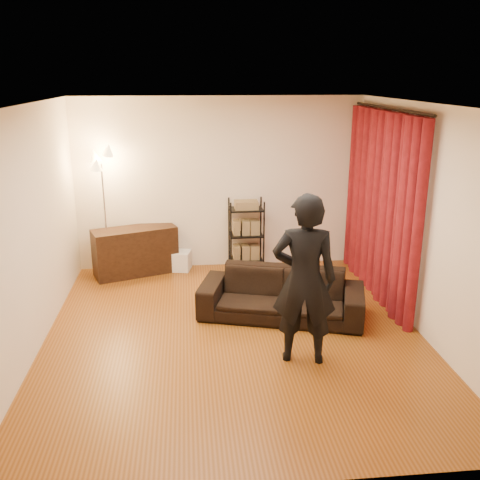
{
  "coord_description": "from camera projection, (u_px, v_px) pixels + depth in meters",
  "views": [
    {
      "loc": [
        -0.52,
        -5.8,
        3.01
      ],
      "look_at": [
        0.1,
        0.3,
        1.1
      ],
      "focal_mm": 40.0,
      "sensor_mm": 36.0,
      "label": 1
    }
  ],
  "objects": [
    {
      "name": "floor",
      "position": [
        234.0,
        334.0,
        6.46
      ],
      "size": [
        5.0,
        5.0,
        0.0
      ],
      "primitive_type": "plane",
      "color": "brown",
      "rests_on": "ground"
    },
    {
      "name": "ceiling",
      "position": [
        233.0,
        105.0,
        5.65
      ],
      "size": [
        5.0,
        5.0,
        0.0
      ],
      "primitive_type": "plane",
      "rotation": [
        3.14,
        0.0,
        0.0
      ],
      "color": "white",
      "rests_on": "ground"
    },
    {
      "name": "wall_back",
      "position": [
        220.0,
        184.0,
        8.43
      ],
      "size": [
        5.0,
        0.0,
        5.0
      ],
      "primitive_type": "plane",
      "rotation": [
        1.57,
        0.0,
        0.0
      ],
      "color": "#F4E3C9",
      "rests_on": "ground"
    },
    {
      "name": "wall_front",
      "position": [
        267.0,
        326.0,
        3.68
      ],
      "size": [
        5.0,
        0.0,
        5.0
      ],
      "primitive_type": "plane",
      "rotation": [
        -1.57,
        0.0,
        0.0
      ],
      "color": "#F4E3C9",
      "rests_on": "ground"
    },
    {
      "name": "wall_left",
      "position": [
        29.0,
        233.0,
        5.84
      ],
      "size": [
        0.0,
        5.0,
        5.0
      ],
      "primitive_type": "plane",
      "rotation": [
        1.57,
        0.0,
        1.57
      ],
      "color": "#F4E3C9",
      "rests_on": "ground"
    },
    {
      "name": "wall_right",
      "position": [
        424.0,
        222.0,
        6.27
      ],
      "size": [
        0.0,
        5.0,
        5.0
      ],
      "primitive_type": "plane",
      "rotation": [
        1.57,
        0.0,
        -1.57
      ],
      "color": "#F4E3C9",
      "rests_on": "ground"
    },
    {
      "name": "curtain_rod",
      "position": [
        390.0,
        108.0,
        6.97
      ],
      "size": [
        0.04,
        2.65,
        0.04
      ],
      "primitive_type": "cylinder",
      "rotation": [
        1.57,
        0.0,
        0.0
      ],
      "color": "black",
      "rests_on": "wall_right"
    },
    {
      "name": "curtain",
      "position": [
        380.0,
        206.0,
        7.35
      ],
      "size": [
        0.22,
        2.65,
        2.55
      ],
      "primitive_type": null,
      "color": "maroon",
      "rests_on": "ground"
    },
    {
      "name": "sofa",
      "position": [
        281.0,
        295.0,
        6.85
      ],
      "size": [
        2.22,
        1.37,
        0.61
      ],
      "primitive_type": "imported",
      "rotation": [
        0.0,
        0.0,
        -0.29
      ],
      "color": "black",
      "rests_on": "ground"
    },
    {
      "name": "person",
      "position": [
        304.0,
        280.0,
        5.63
      ],
      "size": [
        0.76,
        0.57,
        1.87
      ],
      "primitive_type": "imported",
      "rotation": [
        0.0,
        0.0,
        2.95
      ],
      "color": "black",
      "rests_on": "ground"
    },
    {
      "name": "media_cabinet",
      "position": [
        135.0,
        251.0,
        8.33
      ],
      "size": [
        1.35,
        0.88,
        0.74
      ],
      "primitive_type": "cube",
      "rotation": [
        0.0,
        0.0,
        0.35
      ],
      "color": "#321D10",
      "rests_on": "ground"
    },
    {
      "name": "storage_boxes",
      "position": [
        178.0,
        261.0,
        8.54
      ],
      "size": [
        0.43,
        0.37,
        0.32
      ],
      "primitive_type": null,
      "rotation": [
        0.0,
        0.0,
        -0.18
      ],
      "color": "white",
      "rests_on": "ground"
    },
    {
      "name": "wire_shelf",
      "position": [
        246.0,
        235.0,
        8.49
      ],
      "size": [
        0.57,
        0.44,
        1.14
      ],
      "primitive_type": null,
      "rotation": [
        0.0,
        0.0,
        -0.16
      ],
      "color": "black",
      "rests_on": "ground"
    },
    {
      "name": "floor_lamp",
      "position": [
        105.0,
        214.0,
        8.08
      ],
      "size": [
        0.43,
        0.43,
        1.95
      ],
      "primitive_type": null,
      "rotation": [
        0.0,
        0.0,
        0.24
      ],
      "color": "silver",
      "rests_on": "ground"
    }
  ]
}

